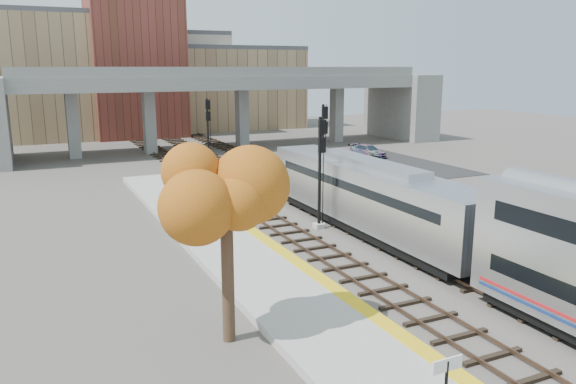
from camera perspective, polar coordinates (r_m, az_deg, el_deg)
name	(u,v)px	position (r m, az deg, el deg)	size (l,w,h in m)	color
ground	(451,285)	(26.45, 16.22, -9.02)	(160.00, 160.00, 0.00)	#47423D
platform	(307,310)	(22.53, 1.91, -11.91)	(4.50, 60.00, 0.35)	#9E9E99
yellow_strip	(348,298)	(23.32, 6.15, -10.62)	(0.70, 60.00, 0.01)	yellow
tracks	(331,215)	(36.63, 4.43, -2.37)	(10.70, 95.00, 0.25)	black
overpass	(225,99)	(66.91, -6.41, 9.36)	(54.00, 12.00, 9.50)	slate
buildings_far	(154,78)	(86.68, -13.50, 11.20)	(43.00, 21.00, 20.60)	tan
parking_lot	(369,165)	(56.26, 8.25, 2.76)	(14.00, 18.00, 0.04)	black
locomotive	(368,195)	(32.78, 8.10, -0.28)	(3.02, 19.05, 4.10)	#A8AAB2
signal_mast_near	(320,176)	(33.14, 3.28, 1.68)	(0.60, 0.64, 6.69)	#9E9E99
signal_mast_mid	(323,152)	(41.24, 3.58, 4.03)	(0.60, 0.64, 6.88)	#9E9E99
signal_mast_far	(208,135)	(53.39, -8.11, 5.71)	(0.60, 0.64, 6.64)	#9E9E99
station_sign	(446,382)	(15.00, 15.78, -18.11)	(0.90, 0.08, 2.27)	black
tree	(226,189)	(18.92, -6.36, 0.31)	(3.60, 3.60, 7.44)	#382619
car_a	(389,169)	(50.32, 10.18, 2.29)	(1.49, 3.72, 1.27)	#99999E
car_b	(376,163)	(53.96, 8.92, 2.94)	(1.17, 3.35, 1.10)	#99999E
car_c	(368,151)	(60.95, 8.13, 4.16)	(1.81, 4.46, 1.29)	#99999E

